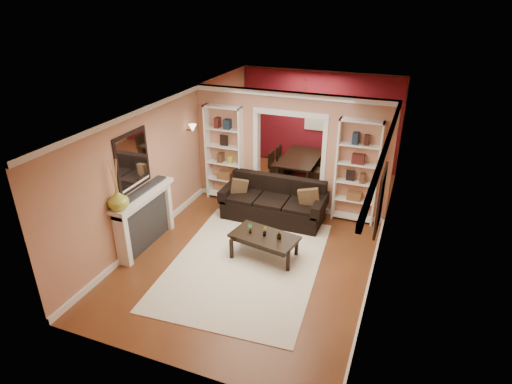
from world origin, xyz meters
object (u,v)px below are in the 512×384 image
at_px(coffee_table, 264,246).
at_px(bookshelf_left, 225,154).
at_px(sofa, 273,200).
at_px(fireplace, 146,220).
at_px(dining_table, 301,168).
at_px(bookshelf_right, 357,172).

height_order(coffee_table, bookshelf_left, bookshelf_left).
bearing_deg(sofa, coffee_table, -77.21).
height_order(fireplace, dining_table, fireplace).
bearing_deg(coffee_table, sofa, 113.12).
xyz_separation_m(sofa, coffee_table, (0.34, -1.51, -0.21)).
distance_m(sofa, fireplace, 2.78).
relative_size(bookshelf_left, fireplace, 1.35).
height_order(sofa, coffee_table, sofa).
bearing_deg(dining_table, sofa, -179.48).
distance_m(coffee_table, bookshelf_left, 2.89).
bearing_deg(fireplace, dining_table, 65.88).
distance_m(coffee_table, bookshelf_right, 2.63).
bearing_deg(dining_table, fireplace, 155.88).
bearing_deg(bookshelf_right, bookshelf_left, 180.00).
bearing_deg(bookshelf_right, sofa, -160.82).
height_order(bookshelf_left, dining_table, bookshelf_left).
bearing_deg(sofa, bookshelf_left, 157.96).
relative_size(sofa, coffee_table, 1.84).
xyz_separation_m(bookshelf_right, fireplace, (-3.64, -2.53, -0.57)).
bearing_deg(fireplace, bookshelf_left, 77.95).
bearing_deg(sofa, fireplace, -135.33).
bearing_deg(bookshelf_right, coffee_table, -122.45).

